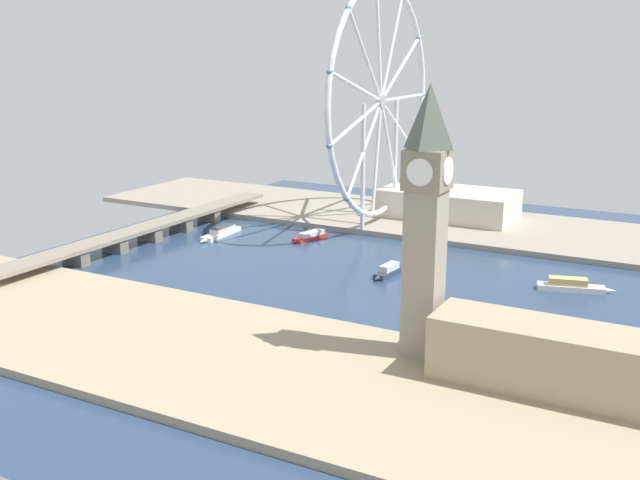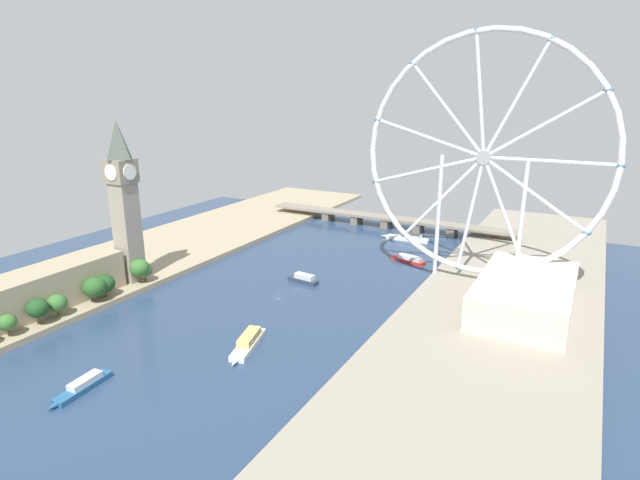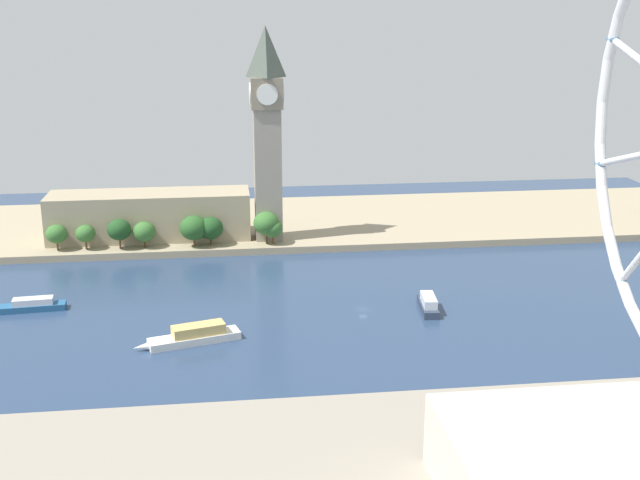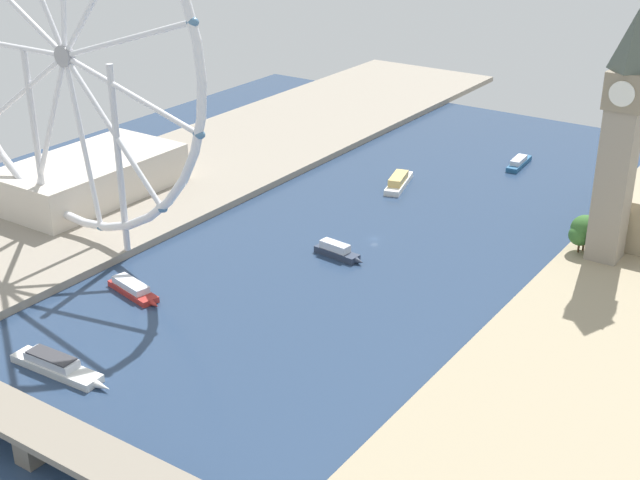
# 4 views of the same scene
# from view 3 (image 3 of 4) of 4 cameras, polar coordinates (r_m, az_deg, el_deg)

# --- Properties ---
(ground_plane) EXTENTS (392.60, 392.60, 0.00)m
(ground_plane) POSITION_cam_3_polar(r_m,az_deg,el_deg) (273.90, 3.09, -4.97)
(ground_plane) COLOR navy
(riverbank_left) EXTENTS (90.00, 520.00, 3.00)m
(riverbank_left) POSITION_cam_3_polar(r_m,az_deg,el_deg) (378.15, 0.16, 1.33)
(riverbank_left) COLOR tan
(riverbank_left) RESTS_ON ground_plane
(clock_tower) EXTENTS (14.00, 14.00, 89.04)m
(clock_tower) POSITION_cam_3_polar(r_m,az_deg,el_deg) (336.28, -3.79, 7.73)
(clock_tower) COLOR gray
(clock_tower) RESTS_ON riverbank_left
(parliament_block) EXTENTS (22.00, 85.15, 19.96)m
(parliament_block) POSITION_cam_3_polar(r_m,az_deg,el_deg) (351.27, -12.02, 1.73)
(parliament_block) COLOR tan
(parliament_block) RESTS_ON riverbank_left
(tree_row_embankment) EXTENTS (12.05, 96.77, 13.84)m
(tree_row_embankment) POSITION_cam_3_polar(r_m,az_deg,el_deg) (336.25, -9.78, 0.80)
(tree_row_embankment) COLOR #513823
(tree_row_embankment) RESTS_ON riverbank_left
(tour_boat_0) EXTENTS (21.71, 6.99, 5.40)m
(tour_boat_0) POSITION_cam_3_polar(r_m,az_deg,el_deg) (274.93, 7.71, -4.52)
(tour_boat_0) COLOR #2D384C
(tour_boat_0) RESTS_ON ground_plane
(tour_boat_1) EXTENTS (14.02, 32.84, 5.68)m
(tour_boat_1) POSITION_cam_3_polar(r_m,az_deg,el_deg) (249.84, -8.98, -6.75)
(tour_boat_1) COLOR white
(tour_boat_1) RESTS_ON ground_plane
(tour_boat_2) EXTENTS (7.17, 27.69, 4.43)m
(tour_boat_2) POSITION_cam_3_polar(r_m,az_deg,el_deg) (289.33, -20.04, -4.42)
(tour_boat_2) COLOR #235684
(tour_boat_2) RESTS_ON ground_plane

